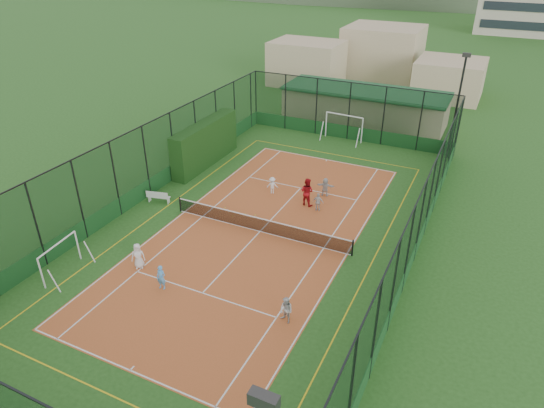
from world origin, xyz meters
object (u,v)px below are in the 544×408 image
(child_far_left, at_px, (272,185))
(child_far_back, at_px, (325,187))
(floodlight_ne, at_px, (457,108))
(child_near_mid, at_px, (161,277))
(white_bench, at_px, (159,196))
(child_far_right, at_px, (318,202))
(child_near_right, at_px, (286,310))
(child_near_left, at_px, (138,256))
(clubhouse, at_px, (364,106))
(coach, at_px, (307,192))
(futsal_goal_near, at_px, (60,259))
(futsal_goal_far, at_px, (344,127))

(child_far_left, distance_m, child_far_back, 3.64)
(floodlight_ne, height_order, child_far_back, floodlight_ne)
(floodlight_ne, relative_size, child_near_mid, 6.12)
(white_bench, relative_size, child_far_back, 1.18)
(child_far_right, bearing_deg, floodlight_ne, -122.38)
(child_near_right, bearing_deg, child_near_left, -162.42)
(clubhouse, xyz_separation_m, child_far_left, (-1.48, -17.16, -0.96))
(child_near_mid, relative_size, child_far_right, 1.09)
(child_far_left, relative_size, coach, 0.63)
(floodlight_ne, xyz_separation_m, futsal_goal_near, (-16.19, -24.76, -3.22))
(child_near_left, height_order, coach, coach)
(child_far_back, relative_size, coach, 0.68)
(futsal_goal_near, bearing_deg, child_far_left, -30.75)
(child_near_left, bearing_deg, floodlight_ne, 29.06)
(child_far_right, bearing_deg, clubhouse, -88.66)
(child_near_left, xyz_separation_m, child_far_left, (2.76, 10.86, -0.13))
(clubhouse, height_order, futsal_goal_far, clubhouse)
(futsal_goal_far, bearing_deg, child_far_back, -73.68)
(child_near_left, distance_m, child_far_back, 13.60)
(clubhouse, xyz_separation_m, futsal_goal_far, (-0.26, -5.35, -0.46))
(child_far_back, bearing_deg, child_far_left, 11.52)
(child_near_left, height_order, child_far_right, child_near_left)
(floodlight_ne, bearing_deg, child_near_mid, -114.33)
(child_near_mid, distance_m, child_far_back, 13.64)
(child_far_right, height_order, coach, coach)
(futsal_goal_far, bearing_deg, clubhouse, 91.79)
(futsal_goal_far, xyz_separation_m, child_far_back, (2.19, -10.55, -0.45))
(floodlight_ne, height_order, child_near_mid, floodlight_ne)
(child_near_right, relative_size, child_far_left, 1.13)
(futsal_goal_far, height_order, child_far_back, futsal_goal_far)
(child_near_right, bearing_deg, futsal_goal_far, 122.29)
(clubhouse, bearing_deg, futsal_goal_far, -92.80)
(child_far_right, bearing_deg, futsal_goal_far, -84.60)
(child_near_left, relative_size, child_near_mid, 1.09)
(child_far_left, height_order, child_far_right, child_far_right)
(child_near_left, distance_m, coach, 11.76)
(floodlight_ne, xyz_separation_m, child_far_back, (-6.67, -10.50, -3.46))
(child_far_left, xyz_separation_m, child_far_back, (3.41, 1.26, 0.05))
(floodlight_ne, xyz_separation_m, coach, (-7.33, -12.24, -3.16))
(futsal_goal_near, height_order, child_near_right, futsal_goal_near)
(futsal_goal_near, xyz_separation_m, child_far_back, (9.52, 14.26, -0.24))
(clubhouse, bearing_deg, futsal_goal_near, -104.12)
(floodlight_ne, height_order, clubhouse, floodlight_ne)
(futsal_goal_far, bearing_deg, child_far_left, -91.32)
(child_far_back, bearing_deg, floodlight_ne, -131.16)
(child_near_left, relative_size, child_near_right, 1.08)
(child_near_mid, bearing_deg, child_far_right, 62.33)
(child_near_right, height_order, coach, coach)
(floodlight_ne, distance_m, child_near_left, 26.23)
(coach, bearing_deg, child_far_back, -100.72)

